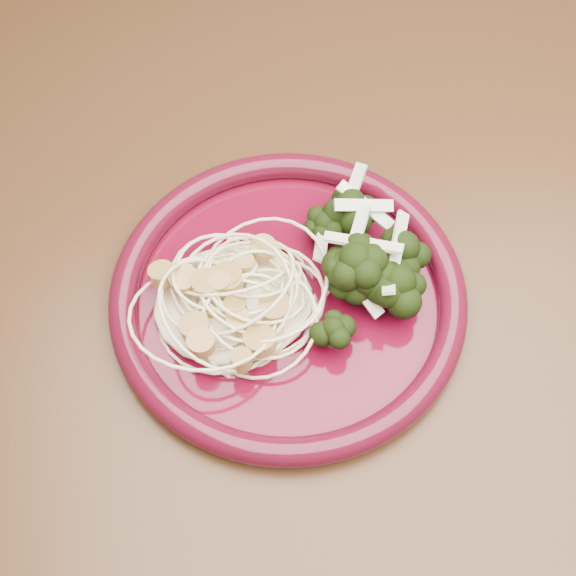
# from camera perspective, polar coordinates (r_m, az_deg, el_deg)

# --- Properties ---
(dining_table) EXTENTS (1.20, 0.80, 0.75)m
(dining_table) POSITION_cam_1_polar(r_m,az_deg,el_deg) (0.72, 7.13, -0.11)
(dining_table) COLOR #472814
(dining_table) RESTS_ON ground
(dinner_plate) EXTENTS (0.27, 0.27, 0.02)m
(dinner_plate) POSITION_cam_1_polar(r_m,az_deg,el_deg) (0.59, -0.00, -0.52)
(dinner_plate) COLOR #4E0617
(dinner_plate) RESTS_ON dining_table
(spaghetti_pile) EXTENTS (0.12, 0.11, 0.03)m
(spaghetti_pile) POSITION_cam_1_polar(r_m,az_deg,el_deg) (0.58, -3.96, -0.64)
(spaghetti_pile) COLOR #F8E7B1
(spaghetti_pile) RESTS_ON dinner_plate
(scallop_cluster) EXTENTS (0.11, 0.11, 0.04)m
(scallop_cluster) POSITION_cam_1_polar(r_m,az_deg,el_deg) (0.55, -4.15, 1.03)
(scallop_cluster) COLOR #B48D4A
(scallop_cluster) RESTS_ON spaghetti_pile
(broccoli_pile) EXTENTS (0.09, 0.14, 0.05)m
(broccoli_pile) POSITION_cam_1_polar(r_m,az_deg,el_deg) (0.58, 4.84, 1.18)
(broccoli_pile) COLOR black
(broccoli_pile) RESTS_ON dinner_plate
(onion_garnish) EXTENTS (0.06, 0.09, 0.05)m
(onion_garnish) POSITION_cam_1_polar(r_m,az_deg,el_deg) (0.55, 5.06, 2.82)
(onion_garnish) COLOR beige
(onion_garnish) RESTS_ON broccoli_pile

